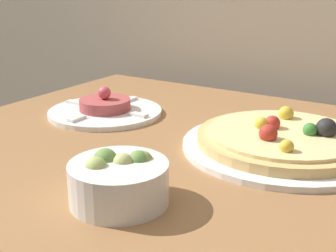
% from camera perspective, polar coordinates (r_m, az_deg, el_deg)
% --- Properties ---
extents(dining_table, '(1.02, 0.79, 0.73)m').
position_cam_1_polar(dining_table, '(0.85, 4.35, -9.71)').
color(dining_table, olive).
rests_on(dining_table, ground_plane).
extents(pizza_plate, '(0.34, 0.34, 0.06)m').
position_cam_1_polar(pizza_plate, '(0.81, 13.92, -1.73)').
color(pizza_plate, white).
rests_on(pizza_plate, dining_table).
extents(tartare_plate, '(0.24, 0.24, 0.06)m').
position_cam_1_polar(tartare_plate, '(1.00, -7.67, 2.05)').
color(tartare_plate, white).
rests_on(tartare_plate, dining_table).
extents(small_bowl, '(0.13, 0.13, 0.07)m').
position_cam_1_polar(small_bowl, '(0.61, -5.89, -6.65)').
color(small_bowl, white).
rests_on(small_bowl, dining_table).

